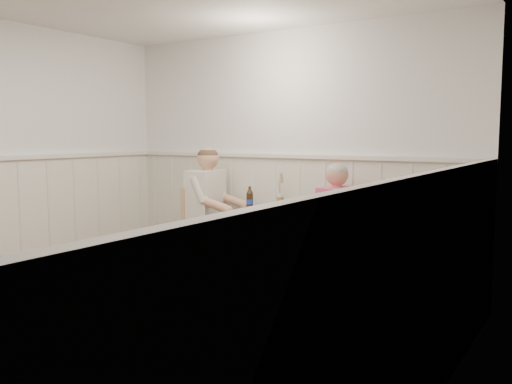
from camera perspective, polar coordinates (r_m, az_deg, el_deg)
ground_plane at (r=4.10m, az=-12.98°, el=-16.11°), size 4.50×4.50×0.00m
room_shell at (r=3.81m, az=-13.52°, el=5.60°), size 4.04×4.54×2.60m
wainscot at (r=4.39m, az=-6.74°, el=-5.14°), size 4.00×4.49×1.34m
dining_table at (r=5.33m, az=1.17°, el=-3.62°), size 0.86×0.70×0.75m
chair_right at (r=4.92m, az=7.86°, el=-5.92°), size 0.60×0.60×0.96m
chair_left at (r=5.79m, az=-5.39°, el=-3.92°), size 0.58×0.58×0.99m
man_in_pink at (r=5.07m, az=8.31°, el=-5.28°), size 0.66×0.47×1.31m
diner_cream at (r=5.75m, az=-4.92°, el=-3.36°), size 0.70×0.49×1.43m
plate_man at (r=5.10m, az=2.87°, el=-2.59°), size 0.28×0.28×0.07m
plate_diner at (r=5.36m, az=-0.94°, el=-2.19°), size 0.26×0.26×0.06m
beer_glass_a at (r=5.51m, az=2.50°, el=-1.08°), size 0.06×0.06×0.16m
beer_glass_b at (r=5.46m, az=2.55°, el=-0.85°), size 0.08×0.08×0.20m
beer_bottle at (r=5.61m, az=-0.66°, el=-0.86°), size 0.07×0.07×0.26m
rolled_napkin at (r=4.99m, az=1.40°, el=-2.76°), size 0.20×0.19×0.05m
grass_vase at (r=5.52m, az=2.42°, el=-0.17°), size 0.05×0.05×0.42m
gingham_mat at (r=5.63m, az=-0.71°, el=-1.97°), size 0.33×0.30×0.01m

